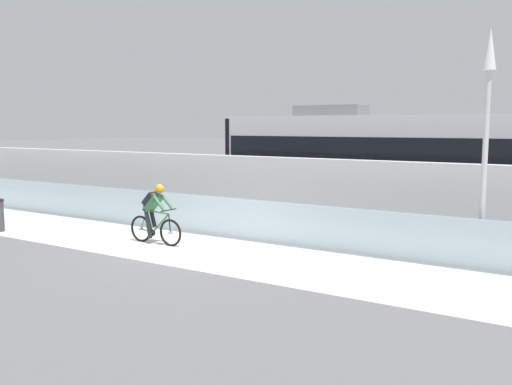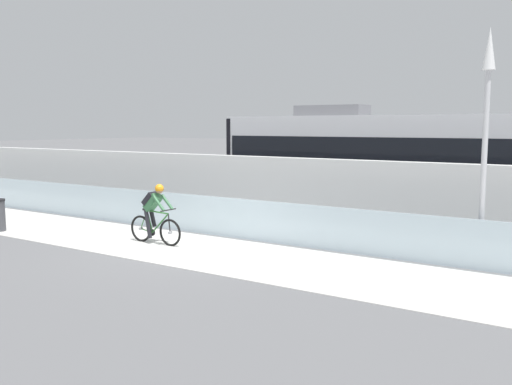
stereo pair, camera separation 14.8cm
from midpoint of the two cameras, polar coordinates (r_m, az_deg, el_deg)
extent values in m
plane|color=slate|center=(14.41, -7.28, -5.74)|extent=(200.00, 200.00, 0.00)
cube|color=silver|center=(14.40, -7.28, -5.71)|extent=(32.00, 3.20, 0.01)
cube|color=silver|center=(15.73, -2.97, -2.56)|extent=(32.00, 0.05, 1.11)
cube|color=silver|center=(17.14, 0.53, 0.03)|extent=(32.00, 0.36, 2.18)
cube|color=#595654|center=(19.41, 4.44, -2.43)|extent=(32.00, 0.08, 0.01)
cube|color=#595654|center=(20.67, 6.33, -1.89)|extent=(32.00, 0.08, 0.01)
cube|color=silver|center=(18.76, 12.81, 2.93)|extent=(11.00, 2.50, 3.10)
cube|color=black|center=(18.74, 12.84, 3.99)|extent=(10.56, 2.54, 1.04)
cube|color=red|center=(18.89, 12.70, -1.22)|extent=(10.78, 2.53, 0.28)
cube|color=slate|center=(19.49, 7.42, 8.27)|extent=(2.40, 1.10, 0.36)
cube|color=#232326|center=(20.38, 3.36, -0.97)|extent=(1.40, 1.88, 0.20)
cylinder|color=black|center=(19.77, 2.34, -1.38)|extent=(0.60, 0.10, 0.60)
cylinder|color=black|center=(21.01, 4.32, -0.91)|extent=(0.60, 0.10, 0.60)
cube|color=#232326|center=(18.04, 23.25, -2.53)|extent=(1.40, 1.88, 0.20)
cylinder|color=black|center=(17.35, 22.85, -3.07)|extent=(0.60, 0.10, 0.60)
cylinder|color=black|center=(18.75, 23.61, -2.40)|extent=(0.60, 0.10, 0.60)
cube|color=black|center=(21.24, -1.16, 3.53)|extent=(0.16, 2.54, 2.94)
torus|color=black|center=(14.70, -9.00, -4.08)|extent=(0.72, 0.06, 0.72)
cylinder|color=#99999E|center=(14.70, -9.00, -4.08)|extent=(0.07, 0.10, 0.07)
torus|color=black|center=(15.41, -11.92, -3.64)|extent=(0.72, 0.06, 0.72)
cylinder|color=#99999E|center=(15.41, -11.92, -3.64)|extent=(0.07, 0.10, 0.07)
cylinder|color=#337233|center=(14.88, -9.99, -3.12)|extent=(0.60, 0.04, 0.58)
cylinder|color=#337233|center=(15.14, -11.04, -2.92)|extent=(0.22, 0.04, 0.59)
cylinder|color=#337233|center=(14.90, -10.26, -1.99)|extent=(0.76, 0.04, 0.07)
cylinder|color=#337233|center=(15.27, -11.35, -3.84)|extent=(0.43, 0.03, 0.09)
cylinder|color=#337233|center=(15.28, -11.62, -2.73)|extent=(0.27, 0.02, 0.53)
cylinder|color=black|center=(14.67, -9.09, -3.13)|extent=(0.08, 0.03, 0.49)
cube|color=black|center=(15.15, -11.31, -1.73)|extent=(0.24, 0.10, 0.05)
cylinder|color=black|center=(14.63, -9.19, -1.79)|extent=(0.03, 0.58, 0.03)
cylinder|color=#262628|center=(15.13, -10.77, -4.04)|extent=(0.18, 0.02, 0.18)
cube|color=#33663F|center=(14.97, -10.73, -0.99)|extent=(0.50, 0.28, 0.51)
cube|color=black|center=(15.02, -10.99, -0.62)|extent=(0.38, 0.30, 0.38)
sphere|color=#997051|center=(14.76, -10.08, 0.27)|extent=(0.20, 0.20, 0.20)
sphere|color=orange|center=(14.76, -10.08, 0.40)|extent=(0.23, 0.23, 0.23)
cylinder|color=#33663F|center=(14.61, -10.14, -1.13)|extent=(0.41, 0.08, 0.41)
cylinder|color=#33663F|center=(14.84, -9.30, -0.99)|extent=(0.41, 0.08, 0.41)
cylinder|color=black|center=(15.07, -11.22, -3.15)|extent=(0.25, 0.11, 0.79)
cylinder|color=black|center=(15.17, -10.76, -2.53)|extent=(0.25, 0.11, 0.52)
cylinder|color=gray|center=(13.47, 21.56, -6.62)|extent=(0.24, 0.24, 0.20)
cylinder|color=silver|center=(13.16, 21.96, 2.32)|extent=(0.12, 0.12, 4.20)
cone|color=white|center=(13.23, 22.46, 13.40)|extent=(0.28, 0.28, 0.90)
camera|label=1|loc=(0.07, -90.27, -0.03)|focal=39.24mm
camera|label=2|loc=(0.07, 89.73, 0.03)|focal=39.24mm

